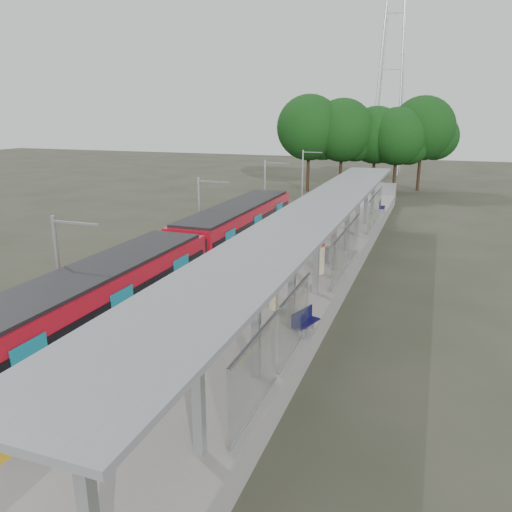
{
  "coord_description": "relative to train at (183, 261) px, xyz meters",
  "views": [
    {
      "loc": [
        6.82,
        -7.31,
        9.01
      ],
      "look_at": [
        -1.15,
        14.68,
        2.3
      ],
      "focal_mm": 35.0,
      "sensor_mm": 36.0,
      "label": 1
    }
  ],
  "objects": [
    {
      "name": "trackbed",
      "position": [
        -0.0,
        6.53,
        -1.93
      ],
      "size": [
        3.0,
        70.0,
        0.24
      ],
      "primitive_type": "cube",
      "color": "#59544C",
      "rests_on": "ground"
    },
    {
      "name": "platform",
      "position": [
        4.5,
        6.53,
        -1.55
      ],
      "size": [
        6.0,
        50.0,
        1.0
      ],
      "primitive_type": "cube",
      "color": "gray",
      "rests_on": "ground"
    },
    {
      "name": "tactile_strip",
      "position": [
        1.95,
        6.53,
        -1.04
      ],
      "size": [
        0.6,
        50.0,
        0.02
      ],
      "primitive_type": "cube",
      "color": "gold",
      "rests_on": "platform"
    },
    {
      "name": "end_fence",
      "position": [
        4.5,
        31.48,
        -0.45
      ],
      "size": [
        6.0,
        0.1,
        1.2
      ],
      "primitive_type": "cube",
      "color": "#9EA0A5",
      "rests_on": "platform"
    },
    {
      "name": "train",
      "position": [
        0.0,
        0.0,
        0.0
      ],
      "size": [
        2.74,
        27.6,
        3.62
      ],
      "color": "black",
      "rests_on": "ground"
    },
    {
      "name": "canopy",
      "position": [
        6.11,
        2.72,
        2.15
      ],
      "size": [
        3.27,
        38.0,
        3.66
      ],
      "color": "#9EA0A5",
      "rests_on": "platform"
    },
    {
      "name": "pylon",
      "position": [
        3.5,
        59.53,
        16.95
      ],
      "size": [
        8.0,
        4.0,
        38.0
      ],
      "primitive_type": null,
      "color": "#9EA0A5",
      "rests_on": "ground"
    },
    {
      "name": "tree_cluster",
      "position": [
        3.17,
        39.57,
        4.98
      ],
      "size": [
        19.81,
        12.46,
        11.17
      ],
      "color": "#382316",
      "rests_on": "ground"
    },
    {
      "name": "catenary_masts",
      "position": [
        -1.72,
        5.53,
        0.86
      ],
      "size": [
        2.08,
        48.16,
        5.4
      ],
      "color": "#9EA0A5",
      "rests_on": "ground"
    },
    {
      "name": "bench_mid",
      "position": [
        7.12,
        -3.84,
        -0.56
      ],
      "size": [
        0.83,
        1.42,
        0.93
      ],
      "rotation": [
        0.0,
        0.0,
        -0.32
      ],
      "color": "#120F4D",
      "rests_on": "platform"
    },
    {
      "name": "bench_far",
      "position": [
        7.12,
        21.63,
        -0.54
      ],
      "size": [
        0.49,
        1.43,
        0.97
      ],
      "rotation": [
        0.0,
        0.0,
        0.04
      ],
      "color": "#120F4D",
      "rests_on": "platform"
    },
    {
      "name": "info_pillar_near",
      "position": [
        5.29,
        -1.93,
        -0.2
      ],
      "size": [
        0.44,
        0.44,
        1.96
      ],
      "rotation": [
        0.0,
        0.0,
        -0.1
      ],
      "color": "beige",
      "rests_on": "platform"
    },
    {
      "name": "info_pillar_far",
      "position": [
        6.08,
        3.48,
        -0.3
      ],
      "size": [
        0.39,
        0.39,
        1.73
      ],
      "rotation": [
        0.0,
        0.0,
        -0.02
      ],
      "color": "beige",
      "rests_on": "platform"
    },
    {
      "name": "litter_bin",
      "position": [
        5.97,
        5.72,
        -0.62
      ],
      "size": [
        0.47,
        0.47,
        0.86
      ],
      "primitive_type": "cylinder",
      "rotation": [
        0.0,
        0.0,
        0.12
      ],
      "color": "#9EA0A5",
      "rests_on": "platform"
    }
  ]
}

